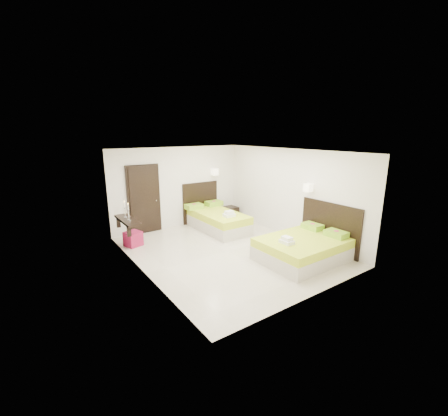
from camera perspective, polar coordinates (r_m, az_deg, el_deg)
floor at (r=7.99m, az=0.65°, el=-8.21°), size 5.50×5.50×0.00m
bed_single at (r=9.65m, az=-1.48°, el=-2.08°), size 1.34×2.23×1.84m
bed_double at (r=7.70m, az=15.14°, el=-7.15°), size 2.08×1.77×1.71m
nightstand at (r=10.75m, az=1.14°, el=-0.97°), size 0.53×0.47×0.45m
ottoman at (r=8.66m, az=-16.92°, el=-5.62°), size 0.49×0.49×0.40m
door at (r=9.44m, az=-14.97°, el=1.53°), size 1.02×0.15×2.14m
console_shelf at (r=8.22m, az=-17.97°, el=-2.24°), size 0.35×1.20×0.78m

